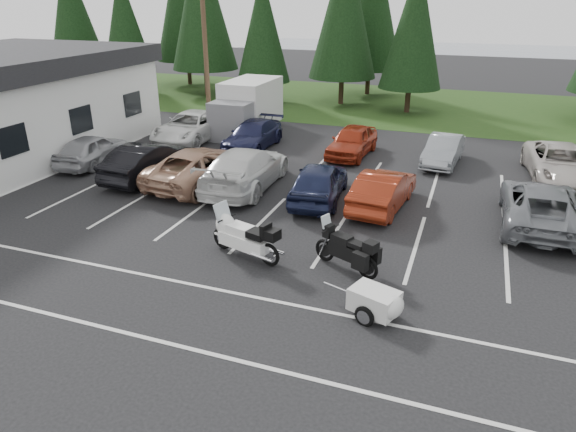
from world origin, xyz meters
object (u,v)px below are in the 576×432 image
at_px(car_near_2, 200,166).
at_px(car_far_3, 443,150).
at_px(car_far_0, 191,127).
at_px(car_near_1, 148,161).
at_px(box_truck, 244,108).
at_px(touring_motorcycle, 245,233).
at_px(car_near_0, 92,149).
at_px(car_near_6, 541,205).
at_px(utility_pole, 205,48).
at_px(car_near_5, 383,190).
at_px(cargo_trailer, 374,303).
at_px(car_near_3, 245,168).
at_px(car_near_4, 319,181).
at_px(car_far_2, 352,141).
at_px(adventure_motorcycle, 346,246).
at_px(car_far_4, 560,163).
at_px(car_far_1, 253,135).

bearing_deg(car_near_2, car_far_3, -140.74).
relative_size(car_far_0, car_far_3, 1.37).
height_order(car_near_1, car_near_2, car_near_1).
bearing_deg(box_truck, car_near_1, -94.20).
bearing_deg(touring_motorcycle, box_truck, 130.93).
xyz_separation_m(car_near_0, car_near_6, (19.25, -0.44, 0.02)).
bearing_deg(box_truck, utility_pole, -165.96).
relative_size(box_truck, car_near_5, 1.28).
xyz_separation_m(car_far_0, cargo_trailer, (12.77, -13.31, -0.38)).
bearing_deg(car_near_3, car_near_4, 171.87).
relative_size(box_truck, car_near_6, 1.04).
height_order(car_near_3, touring_motorcycle, car_near_3).
bearing_deg(car_far_2, car_near_4, -84.10).
relative_size(car_far_0, touring_motorcycle, 1.92).
relative_size(car_near_1, car_near_6, 0.89).
distance_m(car_near_3, car_near_5, 5.74).
relative_size(car_near_3, adventure_motorcycle, 2.31).
bearing_deg(car_far_3, cargo_trailer, -86.93).
relative_size(car_near_6, car_far_2, 1.24).
height_order(utility_pole, car_far_4, utility_pole).
bearing_deg(adventure_motorcycle, touring_motorcycle, -150.66).
height_order(car_near_0, car_near_5, car_near_0).
bearing_deg(car_far_2, touring_motorcycle, -88.57).
distance_m(car_near_3, touring_motorcycle, 6.18).
relative_size(utility_pole, car_near_4, 2.00).
bearing_deg(car_near_2, utility_pole, -59.43).
bearing_deg(touring_motorcycle, car_far_2, 103.94).
relative_size(car_near_2, cargo_trailer, 3.31).
xyz_separation_m(car_far_0, car_far_3, (13.34, 0.30, -0.10)).
height_order(car_near_3, car_far_4, car_near_3).
bearing_deg(adventure_motorcycle, cargo_trailer, -35.31).
bearing_deg(touring_motorcycle, adventure_motorcycle, 21.86).
bearing_deg(car_far_0, car_far_4, -1.24).
xyz_separation_m(car_near_3, touring_motorcycle, (2.53, -5.63, -0.04)).
distance_m(car_far_1, car_far_4, 14.42).
relative_size(car_far_3, car_far_4, 0.76).
distance_m(car_near_4, touring_motorcycle, 5.38).
height_order(car_near_5, touring_motorcycle, touring_motorcycle).
bearing_deg(car_near_4, box_truck, -56.42).
distance_m(car_near_0, car_far_1, 7.89).
xyz_separation_m(car_near_5, car_far_1, (-7.84, 5.80, -0.02)).
bearing_deg(car_near_6, utility_pole, -24.64).
bearing_deg(car_near_4, car_near_6, 176.59).
bearing_deg(car_far_0, car_near_3, -44.89).
bearing_deg(car_near_6, car_near_3, 0.23).
distance_m(car_near_0, car_near_1, 3.74).
bearing_deg(utility_pole, car_far_0, -92.65).
height_order(car_near_1, cargo_trailer, car_near_1).
distance_m(car_near_0, cargo_trailer, 16.93).
bearing_deg(car_far_3, car_near_0, -154.39).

